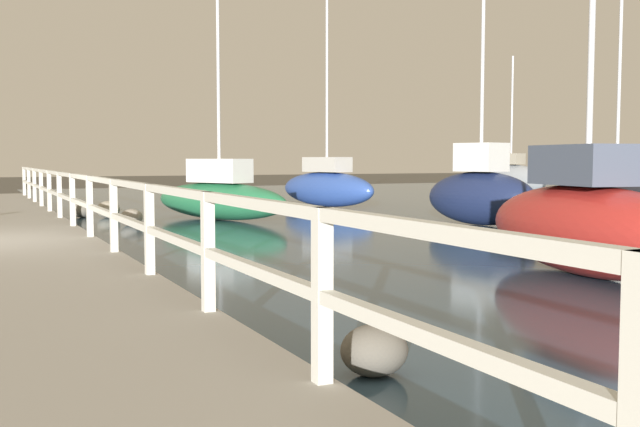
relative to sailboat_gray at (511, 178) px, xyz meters
name	(u,v)px	position (x,y,z in m)	size (l,w,h in m)	color
railing	(89,196)	(-20.04, -13.32, 0.23)	(0.10, 32.50, 1.05)	silver
boulder_far_strip	(374,350)	(-19.18, -21.68, -0.59)	(0.53, 0.47, 0.39)	#666056
boulder_near_dock	(108,210)	(-18.40, -5.28, -0.55)	(0.64, 0.57, 0.48)	gray
boulder_mid_strip	(83,210)	(-19.03, -4.83, -0.57)	(0.58, 0.52, 0.43)	#666056
boulder_upstream	(132,217)	(-18.28, -7.88, -0.58)	(0.54, 0.49, 0.41)	gray
sailboat_gray	(511,178)	(0.00, 0.00, 0.00)	(1.94, 3.85, 6.16)	gray
sailboat_green	(219,196)	(-15.79, -7.17, -0.14)	(3.01, 4.89, 6.44)	#236B42
sailboat_black	(616,195)	(-6.47, -12.06, -0.08)	(1.49, 3.59, 5.90)	black
sailboat_blue	(327,186)	(-10.76, -3.43, -0.07)	(2.17, 4.74, 7.25)	#2D4C9E
sailboat_red	(587,223)	(-14.08, -18.68, -0.04)	(2.11, 4.68, 5.94)	red
sailboat_navy	(481,193)	(-10.47, -11.55, 0.03)	(2.03, 3.35, 7.36)	#192347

